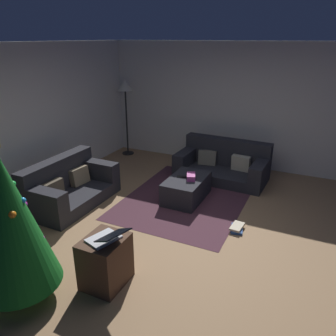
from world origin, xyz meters
The scene contains 14 objects.
ground_plane centered at (0.00, 0.00, 0.00)m, with size 6.40×6.40×0.00m, color #93704C.
rear_partition centered at (0.00, 3.14, 1.30)m, with size 6.40×0.12×2.60m, color silver.
corner_partition centered at (3.14, 0.00, 1.30)m, with size 0.12×6.40×2.60m, color silver.
couch_left centered at (0.06, 2.25, 0.29)m, with size 1.60×0.87×0.77m.
couch_right centered at (2.26, 0.17, 0.28)m, with size 0.97×1.79×0.76m.
ottoman centered at (1.05, 0.48, 0.20)m, with size 0.97×0.59×0.39m, color #26262B.
gift_box centered at (1.04, 0.39, 0.44)m, with size 0.25×0.14×0.09m, color #B23F8C.
tv_remote centered at (1.04, 0.57, 0.41)m, with size 0.05×0.16×0.02m, color black.
christmas_tree centered at (-1.93, 1.17, 0.96)m, with size 0.87×0.87×1.79m.
side_table centered at (-1.35, 0.49, 0.29)m, with size 0.52×0.44×0.59m, color #4C3323.
laptop centered at (-1.37, 0.42, 0.64)m, with size 0.46×0.51×0.19m.
book_stack centered at (0.42, -0.60, 0.03)m, with size 0.31×0.23×0.07m.
corner_lamp centered at (2.70, 2.70, 1.51)m, with size 0.36×0.36×1.77m.
area_rug centered at (1.05, 0.48, 0.00)m, with size 2.60×2.00×0.01m, color #462731.
Camera 1 is at (-3.87, -1.49, 2.67)m, focal length 35.61 mm.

